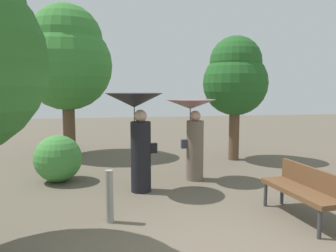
{
  "coord_description": "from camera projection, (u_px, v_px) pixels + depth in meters",
  "views": [
    {
      "loc": [
        -1.27,
        -3.63,
        2.1
      ],
      "look_at": [
        0.0,
        3.4,
        1.27
      ],
      "focal_mm": 35.21,
      "sensor_mm": 36.0,
      "label": 1
    }
  ],
  "objects": [
    {
      "name": "person_left",
      "position": [
        137.0,
        123.0,
        6.56
      ],
      "size": [
        1.14,
        1.14,
        2.0
      ],
      "rotation": [
        0.0,
        0.0,
        1.6
      ],
      "color": "black",
      "rests_on": "ground"
    },
    {
      "name": "person_right",
      "position": [
        192.0,
        124.0,
        7.43
      ],
      "size": [
        1.13,
        1.13,
        1.84
      ],
      "rotation": [
        0.0,
        0.0,
        1.6
      ],
      "color": "#6B5B4C",
      "rests_on": "ground"
    },
    {
      "name": "park_bench",
      "position": [
        304.0,
        188.0,
        5.26
      ],
      "size": [
        0.65,
        1.54,
        0.83
      ],
      "rotation": [
        0.0,
        0.0,
        -1.46
      ],
      "color": "#38383D",
      "rests_on": "ground"
    },
    {
      "name": "tree_near_left",
      "position": [
        67.0,
        58.0,
        10.02
      ],
      "size": [
        2.74,
        2.74,
        4.62
      ],
      "color": "brown",
      "rests_on": "ground"
    },
    {
      "name": "tree_near_right",
      "position": [
        235.0,
        77.0,
        9.44
      ],
      "size": [
        1.85,
        1.85,
        3.58
      ],
      "color": "brown",
      "rests_on": "ground"
    },
    {
      "name": "bush_path_right",
      "position": [
        51.0,
        160.0,
        8.41
      ],
      "size": [
        0.52,
        0.52,
        0.52
      ],
      "primitive_type": "sphere",
      "color": "#428C3D",
      "rests_on": "ground"
    },
    {
      "name": "bush_behind_bench",
      "position": [
        58.0,
        158.0,
        7.38
      ],
      "size": [
        1.06,
        1.06,
        1.06
      ],
      "primitive_type": "sphere",
      "color": "#428C3D",
      "rests_on": "ground"
    },
    {
      "name": "path_marker_post",
      "position": [
        109.0,
        196.0,
        5.14
      ],
      "size": [
        0.12,
        0.12,
        0.83
      ],
      "primitive_type": "cylinder",
      "color": "gray",
      "rests_on": "ground"
    }
  ]
}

